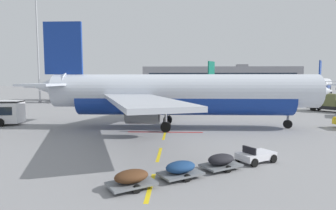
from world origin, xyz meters
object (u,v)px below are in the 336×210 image
(airliner_foreground, at_px, (179,94))
(ground_power_truck, at_px, (328,102))
(airliner_far_right, at_px, (86,86))
(apron_light_mast_near, at_px, (37,37))
(baggage_train, at_px, (202,165))
(airliner_mid_left, at_px, (323,84))
(airliner_far_center, at_px, (227,86))

(airliner_foreground, bearing_deg, ground_power_truck, 34.08)
(airliner_foreground, xyz_separation_m, airliner_far_right, (-26.81, 47.42, -0.27))
(apron_light_mast_near, bearing_deg, airliner_foreground, -44.83)
(airliner_foreground, bearing_deg, baggage_train, -84.96)
(baggage_train, xyz_separation_m, apron_light_mast_near, (-34.78, 49.13, 15.04))
(ground_power_truck, bearing_deg, airliner_mid_left, 64.09)
(apron_light_mast_near, bearing_deg, airliner_far_right, 65.26)
(airliner_far_center, relative_size, ground_power_truck, 4.15)
(airliner_foreground, bearing_deg, apron_light_mast_near, 135.17)
(baggage_train, bearing_deg, airliner_far_center, 79.47)
(airliner_foreground, xyz_separation_m, ground_power_truck, (26.15, 17.69, -2.30))
(airliner_far_center, xyz_separation_m, airliner_far_right, (-41.81, -9.69, 0.22))
(ground_power_truck, bearing_deg, airliner_far_right, 150.69)
(airliner_far_right, xyz_separation_m, baggage_train, (28.22, -63.37, -3.15))
(baggage_train, bearing_deg, airliner_far_right, 114.00)
(apron_light_mast_near, bearing_deg, ground_power_truck, -14.58)
(airliner_far_center, relative_size, baggage_train, 2.72)
(airliner_mid_left, distance_m, airliner_far_right, 86.84)
(airliner_far_center, bearing_deg, airliner_mid_left, 26.32)
(airliner_far_right, bearing_deg, ground_power_truck, -29.31)
(airliner_far_right, bearing_deg, apron_light_mast_near, -114.74)
(airliner_foreground, bearing_deg, airliner_mid_left, 54.47)
(airliner_far_right, height_order, ground_power_truck, airliner_far_right)
(baggage_train, relative_size, apron_light_mast_near, 0.42)
(airliner_mid_left, height_order, baggage_train, airliner_mid_left)
(airliner_foreground, distance_m, apron_light_mast_near, 48.48)
(airliner_mid_left, xyz_separation_m, baggage_train, (-53.48, -92.80, -3.38))
(ground_power_truck, bearing_deg, airliner_far_center, 105.80)
(baggage_train, bearing_deg, airliner_foreground, 95.04)
(airliner_far_center, distance_m, ground_power_truck, 41.01)
(airliner_far_right, bearing_deg, airliner_foreground, -60.51)
(airliner_foreground, distance_m, airliner_mid_left, 94.44)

